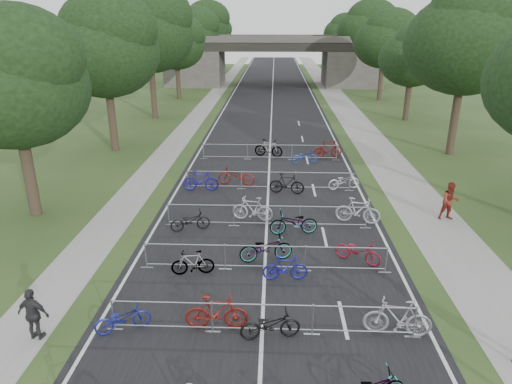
% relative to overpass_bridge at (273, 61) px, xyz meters
% --- Properties ---
extents(road, '(11.00, 140.00, 0.01)m').
position_rel_overpass_bridge_xyz_m(road, '(0.00, -15.00, -3.53)').
color(road, black).
rests_on(road, ground).
extents(sidewalk_right, '(3.00, 140.00, 0.01)m').
position_rel_overpass_bridge_xyz_m(sidewalk_right, '(8.00, -15.00, -3.53)').
color(sidewalk_right, gray).
rests_on(sidewalk_right, ground).
extents(sidewalk_left, '(2.00, 140.00, 0.01)m').
position_rel_overpass_bridge_xyz_m(sidewalk_left, '(-7.50, -15.00, -3.53)').
color(sidewalk_left, gray).
rests_on(sidewalk_left, ground).
extents(lane_markings, '(0.12, 140.00, 0.00)m').
position_rel_overpass_bridge_xyz_m(lane_markings, '(0.00, -15.00, -3.53)').
color(lane_markings, silver).
rests_on(lane_markings, ground).
extents(overpass_bridge, '(31.00, 8.00, 7.05)m').
position_rel_overpass_bridge_xyz_m(overpass_bridge, '(0.00, 0.00, 0.00)').
color(overpass_bridge, '#43403C').
rests_on(overpass_bridge, ground).
extents(tree_left_0, '(6.72, 6.72, 10.25)m').
position_rel_overpass_bridge_xyz_m(tree_left_0, '(-11.39, -49.07, 2.96)').
color(tree_left_0, '#33261C').
rests_on(tree_left_0, ground).
extents(tree_left_1, '(7.56, 7.56, 11.53)m').
position_rel_overpass_bridge_xyz_m(tree_left_1, '(-11.39, -37.07, 3.77)').
color(tree_left_1, '#33261C').
rests_on(tree_left_1, ground).
extents(tree_right_1, '(8.18, 8.18, 12.47)m').
position_rel_overpass_bridge_xyz_m(tree_right_1, '(13.11, -37.07, 4.37)').
color(tree_right_1, '#33261C').
rests_on(tree_right_1, ground).
extents(tree_left_2, '(8.40, 8.40, 12.81)m').
position_rel_overpass_bridge_xyz_m(tree_left_2, '(-11.39, -25.07, 4.58)').
color(tree_left_2, '#33261C').
rests_on(tree_left_2, ground).
extents(tree_right_2, '(6.16, 6.16, 9.39)m').
position_rel_overpass_bridge_xyz_m(tree_right_2, '(13.11, -25.07, 2.41)').
color(tree_right_2, '#33261C').
rests_on(tree_right_2, ground).
extents(tree_left_3, '(6.72, 6.72, 10.25)m').
position_rel_overpass_bridge_xyz_m(tree_left_3, '(-11.39, -13.07, 2.96)').
color(tree_left_3, '#33261C').
rests_on(tree_left_3, ground).
extents(tree_right_3, '(7.17, 7.17, 10.93)m').
position_rel_overpass_bridge_xyz_m(tree_right_3, '(13.11, -13.07, 3.39)').
color(tree_right_3, '#33261C').
rests_on(tree_right_3, ground).
extents(tree_left_4, '(7.56, 7.56, 11.53)m').
position_rel_overpass_bridge_xyz_m(tree_left_4, '(-11.39, -1.07, 3.77)').
color(tree_left_4, '#33261C').
rests_on(tree_left_4, ground).
extents(tree_right_4, '(8.18, 8.18, 12.47)m').
position_rel_overpass_bridge_xyz_m(tree_right_4, '(13.11, -1.07, 4.37)').
color(tree_right_4, '#33261C').
rests_on(tree_right_4, ground).
extents(tree_left_5, '(8.40, 8.40, 12.81)m').
position_rel_overpass_bridge_xyz_m(tree_left_5, '(-11.39, 10.93, 4.58)').
color(tree_left_5, '#33261C').
rests_on(tree_left_5, ground).
extents(tree_right_5, '(6.16, 6.16, 9.39)m').
position_rel_overpass_bridge_xyz_m(tree_right_5, '(13.11, 10.93, 2.41)').
color(tree_right_5, '#33261C').
rests_on(tree_right_5, ground).
extents(tree_left_6, '(6.72, 6.72, 10.25)m').
position_rel_overpass_bridge_xyz_m(tree_left_6, '(-11.39, 22.93, 2.96)').
color(tree_left_6, '#33261C').
rests_on(tree_left_6, ground).
extents(tree_right_6, '(7.17, 7.17, 10.93)m').
position_rel_overpass_bridge_xyz_m(tree_right_6, '(13.11, 22.93, 3.39)').
color(tree_right_6, '#33261C').
rests_on(tree_right_6, ground).
extents(barrier_row_2, '(9.70, 0.08, 1.10)m').
position_rel_overpass_bridge_xyz_m(barrier_row_2, '(0.00, -57.80, -2.99)').
color(barrier_row_2, '#A1A4A8').
rests_on(barrier_row_2, ground).
extents(barrier_row_3, '(9.70, 0.08, 1.10)m').
position_rel_overpass_bridge_xyz_m(barrier_row_3, '(0.00, -54.00, -2.99)').
color(barrier_row_3, '#A1A4A8').
rests_on(barrier_row_3, ground).
extents(barrier_row_4, '(9.70, 0.08, 1.10)m').
position_rel_overpass_bridge_xyz_m(barrier_row_4, '(0.00, -50.00, -2.99)').
color(barrier_row_4, '#A1A4A8').
rests_on(barrier_row_4, ground).
extents(barrier_row_5, '(9.70, 0.08, 1.10)m').
position_rel_overpass_bridge_xyz_m(barrier_row_5, '(0.00, -45.00, -2.99)').
color(barrier_row_5, '#A1A4A8').
rests_on(barrier_row_5, ground).
extents(barrier_row_6, '(9.70, 0.08, 1.10)m').
position_rel_overpass_bridge_xyz_m(barrier_row_6, '(0.00, -39.00, -2.99)').
color(barrier_row_6, '#A1A4A8').
rests_on(barrier_row_6, ground).
extents(bike_8, '(1.81, 1.26, 0.90)m').
position_rel_overpass_bridge_xyz_m(bike_8, '(-4.30, -57.82, -3.08)').
color(bike_8, navy).
rests_on(bike_8, ground).
extents(bike_9, '(1.98, 0.62, 1.18)m').
position_rel_overpass_bridge_xyz_m(bike_9, '(-1.42, -57.61, -2.95)').
color(bike_9, maroon).
rests_on(bike_9, ground).
extents(bike_10, '(1.92, 0.95, 0.97)m').
position_rel_overpass_bridge_xyz_m(bike_10, '(0.25, -58.01, -3.05)').
color(bike_10, black).
rests_on(bike_10, ground).
extents(bike_11, '(2.11, 0.80, 1.24)m').
position_rel_overpass_bridge_xyz_m(bike_11, '(4.11, -57.70, -2.92)').
color(bike_11, '#9C9DA3').
rests_on(bike_11, ground).
extents(bike_12, '(1.68, 0.72, 0.98)m').
position_rel_overpass_bridge_xyz_m(bike_12, '(-2.71, -54.41, -3.04)').
color(bike_12, '#A1A4A8').
rests_on(bike_12, ground).
extents(bike_13, '(2.27, 1.24, 1.13)m').
position_rel_overpass_bridge_xyz_m(bike_13, '(0.02, -53.24, -2.97)').
color(bike_13, '#A1A4A8').
rests_on(bike_13, ground).
extents(bike_14, '(1.71, 0.59, 1.01)m').
position_rel_overpass_bridge_xyz_m(bike_14, '(0.77, -54.65, -3.03)').
color(bike_14, navy).
rests_on(bike_14, ground).
extents(bike_15, '(1.96, 1.51, 0.99)m').
position_rel_overpass_bridge_xyz_m(bike_15, '(3.68, -53.21, -3.04)').
color(bike_15, maroon).
rests_on(bike_15, ground).
extents(bike_16, '(1.92, 1.18, 0.95)m').
position_rel_overpass_bridge_xyz_m(bike_16, '(-3.49, -50.56, -3.06)').
color(bike_16, black).
rests_on(bike_16, ground).
extents(bike_17, '(2.07, 0.91, 1.20)m').
position_rel_overpass_bridge_xyz_m(bike_17, '(-0.69, -49.33, -2.93)').
color(bike_17, '#B9B8C0').
rests_on(bike_17, ground).
extents(bike_18, '(2.23, 1.03, 1.13)m').
position_rel_overpass_bridge_xyz_m(bike_18, '(1.23, -50.77, -2.97)').
color(bike_18, '#A1A4A8').
rests_on(bike_18, ground).
extents(bike_19, '(2.18, 1.04, 1.26)m').
position_rel_overpass_bridge_xyz_m(bike_19, '(4.30, -49.41, -2.90)').
color(bike_19, '#A5A5AD').
rests_on(bike_19, ground).
extents(bike_20, '(2.04, 0.63, 1.22)m').
position_rel_overpass_bridge_xyz_m(bike_20, '(-3.81, -45.33, -2.92)').
color(bike_20, navy).
rests_on(bike_20, ground).
extents(bike_21, '(2.24, 1.03, 1.14)m').
position_rel_overpass_bridge_xyz_m(bike_21, '(-1.87, -44.34, -2.97)').
color(bike_21, maroon).
rests_on(bike_21, ground).
extents(bike_22, '(2.00, 0.83, 1.17)m').
position_rel_overpass_bridge_xyz_m(bike_22, '(1.03, -45.61, -2.95)').
color(bike_22, black).
rests_on(bike_22, ground).
extents(bike_23, '(1.98, 1.15, 0.98)m').
position_rel_overpass_bridge_xyz_m(bike_23, '(4.30, -44.75, -3.04)').
color(bike_23, silver).
rests_on(bike_23, ground).
extents(bike_25, '(2.11, 1.07, 1.22)m').
position_rel_overpass_bridge_xyz_m(bike_25, '(-0.09, -38.29, -2.92)').
color(bike_25, '#A1A4A8').
rests_on(bike_25, ground).
extents(bike_26, '(1.83, 0.93, 0.92)m').
position_rel_overpass_bridge_xyz_m(bike_26, '(2.36, -39.75, -3.07)').
color(bike_26, '#1C3C9E').
rests_on(bike_26, ground).
extents(bike_27, '(2.17, 1.14, 1.26)m').
position_rel_overpass_bridge_xyz_m(bike_27, '(4.07, -38.39, -2.90)').
color(bike_27, maroon).
rests_on(bike_27, ground).
extents(pedestrian_b, '(0.99, 0.81, 1.87)m').
position_rel_overpass_bridge_xyz_m(pedestrian_b, '(8.76, -48.82, -2.60)').
color(pedestrian_b, maroon).
rests_on(pedestrian_b, ground).
extents(pedestrian_c, '(1.04, 0.55, 1.70)m').
position_rel_overpass_bridge_xyz_m(pedestrian_c, '(-6.80, -58.29, -2.68)').
color(pedestrian_c, '#2A2A2D').
rests_on(pedestrian_c, ground).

